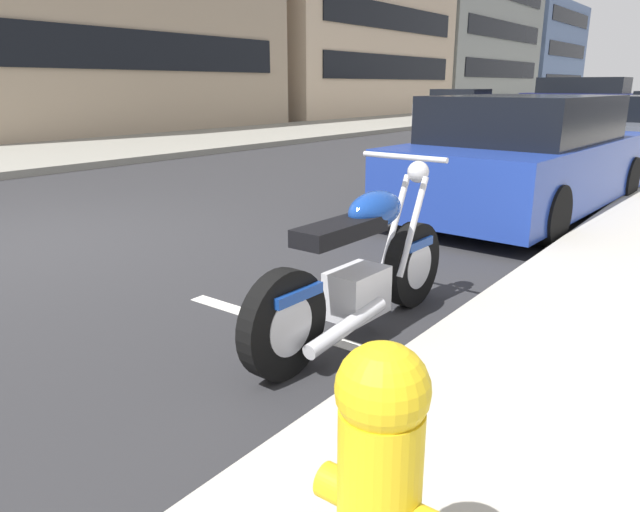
{
  "coord_description": "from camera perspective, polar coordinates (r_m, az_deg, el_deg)",
  "views": [
    {
      "loc": [
        -2.72,
        -5.82,
        1.54
      ],
      "look_at": [
        0.16,
        -3.63,
        0.47
      ],
      "focal_mm": 32.83,
      "sensor_mm": 36.0,
      "label": 1
    }
  ],
  "objects": [
    {
      "name": "crossing_truck",
      "position": [
        30.49,
        24.15,
        13.92
      ],
      "size": [
        2.15,
        5.2,
        1.87
      ],
      "rotation": [
        0.0,
        0.0,
        1.56
      ],
      "color": "#141947",
      "rests_on": "ground"
    },
    {
      "name": "townhouse_far_uphill",
      "position": [
        58.0,
        17.13,
        18.2
      ],
      "size": [
        12.19,
        11.73,
        8.2
      ],
      "color": "#6B84B2",
      "rests_on": "ground"
    },
    {
      "name": "parked_car_mid_block",
      "position": [
        7.65,
        19.53,
        8.99
      ],
      "size": [
        4.48,
        1.98,
        1.42
      ],
      "rotation": [
        0.0,
        0.0,
        -0.04
      ],
      "color": "navy",
      "rests_on": "ground"
    },
    {
      "name": "sidewalk_far_curb",
      "position": [
        19.44,
        -3.42,
        11.99
      ],
      "size": [
        120.0,
        5.0,
        0.14
      ],
      "primitive_type": "cube",
      "color": "gray",
      "rests_on": "ground"
    },
    {
      "name": "car_opposite_curb",
      "position": [
        23.34,
        13.37,
        13.75
      ],
      "size": [
        4.37,
        2.14,
        1.39
      ],
      "rotation": [
        0.0,
        0.0,
        3.21
      ],
      "color": "silver",
      "rests_on": "ground"
    },
    {
      "name": "ground_plane",
      "position": [
        6.61,
        -26.9,
        1.1
      ],
      "size": [
        260.0,
        260.0,
        0.0
      ],
      "primitive_type": "plane",
      "color": "#28282B"
    },
    {
      "name": "fire_hydrant",
      "position": [
        1.62,
        5.84,
        -20.75
      ],
      "size": [
        0.24,
        0.36,
        0.8
      ],
      "color": "gold",
      "rests_on": "sidewalk_near_curb"
    },
    {
      "name": "townhouse_behind_pole",
      "position": [
        32.25,
        -0.44,
        23.08
      ],
      "size": [
        13.27,
        9.38,
        10.63
      ],
      "color": "beige",
      "rests_on": "ground"
    },
    {
      "name": "parking_stall_stripe",
      "position": [
        3.78,
        -0.76,
        -7.56
      ],
      "size": [
        0.12,
        2.2,
        0.01
      ],
      "primitive_type": "cube",
      "color": "silver",
      "rests_on": "ground"
    },
    {
      "name": "townhouse_mid_block",
      "position": [
        44.92,
        10.6,
        21.5
      ],
      "size": [
        14.61,
        11.33,
        11.55
      ],
      "color": "#939993",
      "rests_on": "ground"
    },
    {
      "name": "parked_car_second_in_row",
      "position": [
        13.04,
        27.01,
        10.64
      ],
      "size": [
        4.4,
        2.02,
        1.34
      ],
      "rotation": [
        0.0,
        0.0,
        0.05
      ],
      "color": "#4C515B",
      "rests_on": "ground"
    },
    {
      "name": "parked_motorcycle",
      "position": [
        3.64,
        3.92,
        -1.54
      ],
      "size": [
        1.99,
        0.62,
        1.1
      ],
      "rotation": [
        0.0,
        0.0,
        -0.02
      ],
      "color": "black",
      "rests_on": "ground"
    }
  ]
}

